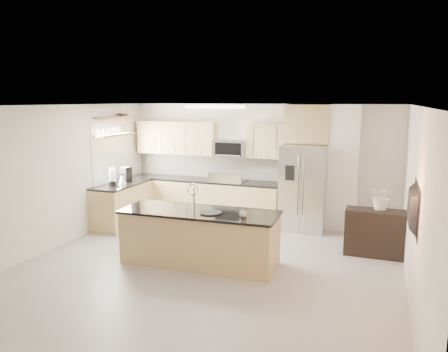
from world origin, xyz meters
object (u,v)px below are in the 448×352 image
at_px(credenza, 375,233).
at_px(bowl, 123,114).
at_px(platter, 211,213).
at_px(television, 409,208).
at_px(blender, 112,178).
at_px(flower_vase, 383,190).
at_px(microwave, 231,148).
at_px(coffee_maker, 126,175).
at_px(cup, 243,214).
at_px(refrigerator, 304,188).
at_px(kettle, 122,179).
at_px(range, 229,201).
at_px(island, 200,237).

distance_m(credenza, bowl, 5.74).
bearing_deg(platter, television, -9.34).
bearing_deg(blender, flower_vase, 3.04).
bearing_deg(platter, blender, 154.96).
distance_m(blender, bowl, 1.51).
height_order(microwave, coffee_maker, microwave).
relative_size(cup, coffee_maker, 0.36).
relative_size(refrigerator, flower_vase, 2.56).
height_order(refrigerator, kettle, refrigerator).
bearing_deg(bowl, cup, -30.72).
bearing_deg(platter, coffee_maker, 146.49).
height_order(credenza, coffee_maker, coffee_maker).
height_order(kettle, flower_vase, flower_vase).
relative_size(platter, coffee_maker, 1.12).
distance_m(cup, television, 2.40).
distance_m(microwave, cup, 3.12).
bearing_deg(kettle, blender, -100.10).
xyz_separation_m(range, kettle, (-2.03, -1.10, 0.55)).
bearing_deg(island, platter, -21.45).
xyz_separation_m(credenza, bowl, (-5.37, 0.53, 1.97)).
bearing_deg(cup, bowl, 149.28).
xyz_separation_m(refrigerator, platter, (-1.03, -2.60, 0.02)).
distance_m(refrigerator, bowl, 4.23).
xyz_separation_m(platter, bowl, (-2.88, 2.01, 1.47)).
relative_size(range, credenza, 1.12).
bearing_deg(coffee_maker, bowl, 127.21).
height_order(microwave, flower_vase, microwave).
xyz_separation_m(microwave, refrigerator, (1.66, -0.17, -0.74)).
bearing_deg(island, refrigerator, 61.69).
xyz_separation_m(credenza, kettle, (-5.14, 0.07, 0.62)).
xyz_separation_m(range, platter, (0.63, -2.65, 0.43)).
bearing_deg(coffee_maker, platter, -33.51).
distance_m(cup, platter, 0.56).
xyz_separation_m(platter, television, (2.88, -0.47, 0.44)).
distance_m(range, platter, 2.76).
bearing_deg(bowl, microwave, 18.72).
distance_m(credenza, platter, 2.94).
bearing_deg(microwave, range, -90.00).
height_order(microwave, kettle, microwave).
bearing_deg(television, range, 48.36).
relative_size(microwave, credenza, 0.75).
xyz_separation_m(range, credenza, (3.12, -1.17, -0.07)).
distance_m(microwave, credenza, 3.59).
bearing_deg(credenza, platter, -148.65).
distance_m(range, television, 4.78).
xyz_separation_m(blender, flower_vase, (5.27, 0.28, 0.08)).
relative_size(island, credenza, 2.58).
relative_size(island, platter, 7.27).
distance_m(coffee_maker, flower_vase, 5.30).
height_order(island, coffee_maker, island).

